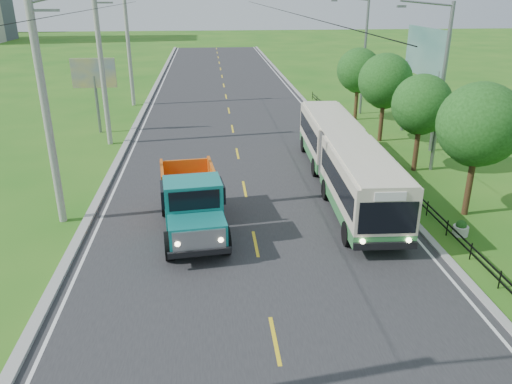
{
  "coord_description": "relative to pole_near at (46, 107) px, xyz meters",
  "views": [
    {
      "loc": [
        -1.68,
        -11.76,
        9.53
      ],
      "look_at": [
        0.11,
        6.91,
        1.9
      ],
      "focal_mm": 35.0,
      "sensor_mm": 36.0,
      "label": 1
    }
  ],
  "objects": [
    {
      "name": "ground",
      "position": [
        8.26,
        -9.0,
        -5.09
      ],
      "size": [
        240.0,
        240.0,
        0.0
      ],
      "primitive_type": "plane",
      "color": "#246718",
      "rests_on": "ground"
    },
    {
      "name": "road",
      "position": [
        8.26,
        11.0,
        -5.08
      ],
      "size": [
        14.0,
        120.0,
        0.02
      ],
      "primitive_type": "cube",
      "color": "#28282B",
      "rests_on": "ground"
    },
    {
      "name": "curb_left",
      "position": [
        1.06,
        11.0,
        -5.02
      ],
      "size": [
        0.4,
        120.0,
        0.15
      ],
      "primitive_type": "cube",
      "color": "#9E9E99",
      "rests_on": "ground"
    },
    {
      "name": "curb_right",
      "position": [
        15.41,
        11.0,
        -5.04
      ],
      "size": [
        0.3,
        120.0,
        0.1
      ],
      "primitive_type": "cube",
      "color": "#9E9E99",
      "rests_on": "ground"
    },
    {
      "name": "edge_line_left",
      "position": [
        1.61,
        11.0,
        -5.07
      ],
      "size": [
        0.12,
        120.0,
        0.0
      ],
      "primitive_type": "cube",
      "color": "silver",
      "rests_on": "road"
    },
    {
      "name": "edge_line_right",
      "position": [
        14.91,
        11.0,
        -5.07
      ],
      "size": [
        0.12,
        120.0,
        0.0
      ],
      "primitive_type": "cube",
      "color": "silver",
      "rests_on": "road"
    },
    {
      "name": "centre_dash",
      "position": [
        8.26,
        -9.0,
        -5.07
      ],
      "size": [
        0.12,
        2.2,
        0.0
      ],
      "primitive_type": "cube",
      "color": "yellow",
      "rests_on": "road"
    },
    {
      "name": "railing_right",
      "position": [
        16.26,
        5.0,
        -4.79
      ],
      "size": [
        0.04,
        40.0,
        0.6
      ],
      "primitive_type": "cube",
      "color": "black",
      "rests_on": "ground"
    },
    {
      "name": "pole_near",
      "position": [
        0.0,
        0.0,
        0.0
      ],
      "size": [
        3.51,
        0.32,
        10.0
      ],
      "color": "gray",
      "rests_on": "ground"
    },
    {
      "name": "pole_mid",
      "position": [
        0.0,
        12.0,
        0.0
      ],
      "size": [
        3.51,
        0.32,
        10.0
      ],
      "color": "gray",
      "rests_on": "ground"
    },
    {
      "name": "pole_far",
      "position": [
        0.0,
        24.0,
        0.0
      ],
      "size": [
        3.51,
        0.32,
        10.0
      ],
      "color": "gray",
      "rests_on": "ground"
    },
    {
      "name": "tree_third",
      "position": [
        18.12,
        -0.86,
        -1.11
      ],
      "size": [
        3.6,
        3.62,
        6.0
      ],
      "color": "#382314",
      "rests_on": "ground"
    },
    {
      "name": "tree_fourth",
      "position": [
        18.12,
        5.14,
        -1.51
      ],
      "size": [
        3.24,
        3.31,
        5.4
      ],
      "color": "#382314",
      "rests_on": "ground"
    },
    {
      "name": "tree_fifth",
      "position": [
        18.12,
        11.14,
        -1.24
      ],
      "size": [
        3.48,
        3.52,
        5.8
      ],
      "color": "#382314",
      "rests_on": "ground"
    },
    {
      "name": "tree_back",
      "position": [
        18.12,
        17.14,
        -1.44
      ],
      "size": [
        3.3,
        3.36,
        5.5
      ],
      "color": "#382314",
      "rests_on": "ground"
    },
    {
      "name": "streetlight_mid",
      "position": [
        18.9,
        5.0,
        -0.19
      ],
      "size": [
        3.02,
        0.2,
        9.07
      ],
      "color": "slate",
      "rests_on": "ground"
    },
    {
      "name": "streetlight_far",
      "position": [
        18.9,
        19.0,
        -0.19
      ],
      "size": [
        3.02,
        0.2,
        9.07
      ],
      "color": "slate",
      "rests_on": "ground"
    },
    {
      "name": "planter_near",
      "position": [
        16.86,
        -3.0,
        -4.81
      ],
      "size": [
        0.64,
        0.64,
        0.67
      ],
      "color": "silver",
      "rests_on": "ground"
    },
    {
      "name": "planter_mid",
      "position": [
        16.86,
        5.0,
        -4.81
      ],
      "size": [
        0.64,
        0.64,
        0.67
      ],
      "color": "silver",
      "rests_on": "ground"
    },
    {
      "name": "planter_far",
      "position": [
        16.86,
        13.0,
        -4.81
      ],
      "size": [
        0.64,
        0.64,
        0.67
      ],
      "color": "silver",
      "rests_on": "ground"
    },
    {
      "name": "billboard_left",
      "position": [
        -1.24,
        15.0,
        -1.23
      ],
      "size": [
        3.0,
        0.2,
        5.2
      ],
      "color": "slate",
      "rests_on": "ground"
    },
    {
      "name": "billboard_right",
      "position": [
        20.56,
        11.0,
        0.25
      ],
      "size": [
        0.24,
        6.0,
        7.3
      ],
      "color": "slate",
      "rests_on": "ground"
    },
    {
      "name": "bus",
      "position": [
        13.28,
        2.66,
        -3.35
      ],
      "size": [
        3.1,
        15.11,
        2.9
      ],
      "rotation": [
        0.0,
        0.0,
        -0.04
      ],
      "color": "#327E3F",
      "rests_on": "ground"
    },
    {
      "name": "dump_truck",
      "position": [
        5.73,
        -1.6,
        -3.6
      ],
      "size": [
        3.03,
        6.49,
        2.63
      ],
      "rotation": [
        0.0,
        0.0,
        0.11
      ],
      "color": "#157F7A",
      "rests_on": "ground"
    }
  ]
}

